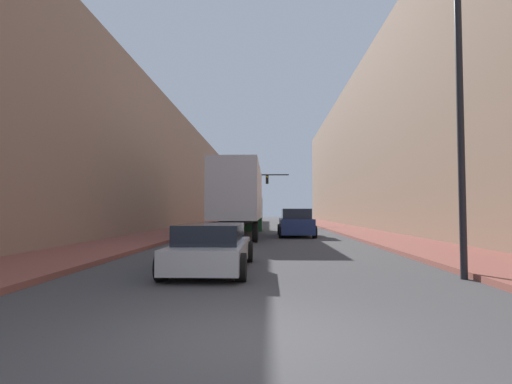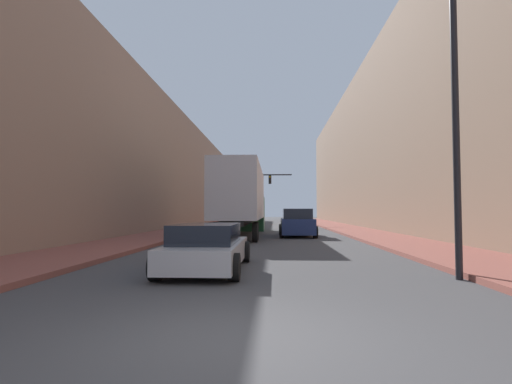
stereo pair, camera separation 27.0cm
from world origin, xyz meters
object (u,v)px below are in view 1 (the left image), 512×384
(suv_car, at_px, (296,223))
(traffic_signal_gantry, at_px, (241,188))
(semi_truck, at_px, (241,199))
(street_lamp, at_px, (460,85))
(sedan_car, at_px, (212,248))

(suv_car, xyz_separation_m, traffic_signal_gantry, (-4.70, 17.40, 3.20))
(semi_truck, bearing_deg, suv_car, -17.45)
(traffic_signal_gantry, xyz_separation_m, street_lamp, (7.57, -32.76, 0.55))
(semi_truck, distance_m, traffic_signal_gantry, 16.43)
(traffic_signal_gantry, distance_m, street_lamp, 33.63)
(traffic_signal_gantry, bearing_deg, street_lamp, -76.99)
(semi_truck, height_order, traffic_signal_gantry, traffic_signal_gantry)
(traffic_signal_gantry, height_order, street_lamp, street_lamp)
(street_lamp, bearing_deg, suv_car, 100.57)
(semi_truck, xyz_separation_m, suv_car, (3.48, -1.09, -1.56))
(suv_car, relative_size, traffic_signal_gantry, 0.65)
(semi_truck, bearing_deg, traffic_signal_gantry, 94.29)
(traffic_signal_gantry, bearing_deg, sedan_car, -87.23)
(semi_truck, xyz_separation_m, street_lamp, (6.35, -16.45, 2.20))
(semi_truck, height_order, street_lamp, street_lamp)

